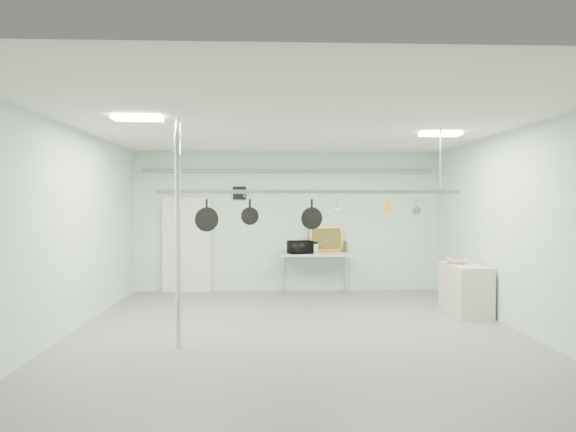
{
  "coord_description": "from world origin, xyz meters",
  "views": [
    {
      "loc": [
        -0.45,
        -7.79,
        2.02
      ],
      "look_at": [
        -0.11,
        1.0,
        1.8
      ],
      "focal_mm": 32.0,
      "sensor_mm": 36.0,
      "label": 1
    }
  ],
  "objects_px": {
    "chrome_pole": "(178,233)",
    "skillet_mid": "(250,212)",
    "skillet_left": "(207,215)",
    "skillet_right": "(312,214)",
    "fruit_bowl": "(457,261)",
    "pot_rack": "(309,190)",
    "microwave": "(300,247)",
    "coffee_canister": "(314,248)",
    "side_cabinet": "(465,289)",
    "prep_table": "(315,256)"
  },
  "relations": [
    {
      "from": "prep_table",
      "to": "pot_rack",
      "type": "xyz_separation_m",
      "value": [
        -0.4,
        -3.3,
        1.4
      ]
    },
    {
      "from": "chrome_pole",
      "to": "prep_table",
      "type": "distance_m",
      "value": 4.85
    },
    {
      "from": "side_cabinet",
      "to": "coffee_canister",
      "type": "xyz_separation_m",
      "value": [
        -2.56,
        2.2,
        0.56
      ]
    },
    {
      "from": "fruit_bowl",
      "to": "skillet_left",
      "type": "relative_size",
      "value": 0.78
    },
    {
      "from": "pot_rack",
      "to": "fruit_bowl",
      "type": "bearing_deg",
      "value": 23.5
    },
    {
      "from": "microwave",
      "to": "skillet_mid",
      "type": "bearing_deg",
      "value": 56.56
    },
    {
      "from": "microwave",
      "to": "coffee_canister",
      "type": "bearing_deg",
      "value": -176.54
    },
    {
      "from": "skillet_left",
      "to": "skillet_mid",
      "type": "height_order",
      "value": "same"
    },
    {
      "from": "prep_table",
      "to": "microwave",
      "type": "bearing_deg",
      "value": -161.37
    },
    {
      "from": "skillet_right",
      "to": "side_cabinet",
      "type": "bearing_deg",
      "value": 6.72
    },
    {
      "from": "side_cabinet",
      "to": "skillet_mid",
      "type": "xyz_separation_m",
      "value": [
        -3.88,
        -1.1,
        1.44
      ]
    },
    {
      "from": "side_cabinet",
      "to": "coffee_canister",
      "type": "bearing_deg",
      "value": 139.35
    },
    {
      "from": "prep_table",
      "to": "chrome_pole",
      "type": "bearing_deg",
      "value": -118.71
    },
    {
      "from": "chrome_pole",
      "to": "coffee_canister",
      "type": "bearing_deg",
      "value": 61.45
    },
    {
      "from": "skillet_left",
      "to": "skillet_mid",
      "type": "bearing_deg",
      "value": -23.65
    },
    {
      "from": "microwave",
      "to": "coffee_canister",
      "type": "height_order",
      "value": "microwave"
    },
    {
      "from": "skillet_left",
      "to": "side_cabinet",
      "type": "bearing_deg",
      "value": -10.09
    },
    {
      "from": "skillet_left",
      "to": "skillet_right",
      "type": "relative_size",
      "value": 1.03
    },
    {
      "from": "microwave",
      "to": "fruit_bowl",
      "type": "height_order",
      "value": "microwave"
    },
    {
      "from": "pot_rack",
      "to": "skillet_right",
      "type": "xyz_separation_m",
      "value": [
        0.04,
        0.0,
        -0.39
      ]
    },
    {
      "from": "side_cabinet",
      "to": "skillet_left",
      "type": "bearing_deg",
      "value": -166.44
    },
    {
      "from": "chrome_pole",
      "to": "coffee_canister",
      "type": "xyz_separation_m",
      "value": [
        2.29,
        4.2,
        -0.59
      ]
    },
    {
      "from": "pot_rack",
      "to": "prep_table",
      "type": "bearing_deg",
      "value": 83.09
    },
    {
      "from": "coffee_canister",
      "to": "skillet_left",
      "type": "relative_size",
      "value": 0.42
    },
    {
      "from": "skillet_mid",
      "to": "microwave",
      "type": "bearing_deg",
      "value": 79.53
    },
    {
      "from": "chrome_pole",
      "to": "prep_table",
      "type": "height_order",
      "value": "chrome_pole"
    },
    {
      "from": "chrome_pole",
      "to": "pot_rack",
      "type": "distance_m",
      "value": 2.19
    },
    {
      "from": "chrome_pole",
      "to": "skillet_right",
      "type": "xyz_separation_m",
      "value": [
        1.94,
        0.9,
        0.24
      ]
    },
    {
      "from": "chrome_pole",
      "to": "skillet_left",
      "type": "bearing_deg",
      "value": 72.21
    },
    {
      "from": "pot_rack",
      "to": "fruit_bowl",
      "type": "distance_m",
      "value": 3.36
    },
    {
      "from": "microwave",
      "to": "skillet_right",
      "type": "distance_m",
      "value": 3.28
    },
    {
      "from": "prep_table",
      "to": "skillet_right",
      "type": "relative_size",
      "value": 3.27
    },
    {
      "from": "chrome_pole",
      "to": "skillet_mid",
      "type": "distance_m",
      "value": 1.35
    },
    {
      "from": "fruit_bowl",
      "to": "skillet_left",
      "type": "xyz_separation_m",
      "value": [
        -4.46,
        -1.24,
        0.88
      ]
    },
    {
      "from": "coffee_canister",
      "to": "prep_table",
      "type": "bearing_deg",
      "value": -4.37
    },
    {
      "from": "skillet_mid",
      "to": "skillet_right",
      "type": "relative_size",
      "value": 0.82
    },
    {
      "from": "fruit_bowl",
      "to": "skillet_mid",
      "type": "xyz_separation_m",
      "value": [
        -3.78,
        -1.24,
        0.94
      ]
    },
    {
      "from": "microwave",
      "to": "skillet_left",
      "type": "distance_m",
      "value": 3.68
    },
    {
      "from": "prep_table",
      "to": "skillet_right",
      "type": "height_order",
      "value": "skillet_right"
    },
    {
      "from": "skillet_right",
      "to": "skillet_left",
      "type": "bearing_deg",
      "value": 165.99
    },
    {
      "from": "chrome_pole",
      "to": "skillet_left",
      "type": "relative_size",
      "value": 6.34
    },
    {
      "from": "chrome_pole",
      "to": "skillet_mid",
      "type": "xyz_separation_m",
      "value": [
        0.97,
        0.9,
        0.29
      ]
    },
    {
      "from": "skillet_mid",
      "to": "skillet_right",
      "type": "bearing_deg",
      "value": 6.89
    },
    {
      "from": "skillet_mid",
      "to": "coffee_canister",
      "type": "bearing_deg",
      "value": 75.09
    },
    {
      "from": "chrome_pole",
      "to": "skillet_mid",
      "type": "relative_size",
      "value": 8.02
    },
    {
      "from": "pot_rack",
      "to": "skillet_mid",
      "type": "height_order",
      "value": "pot_rack"
    },
    {
      "from": "prep_table",
      "to": "skillet_left",
      "type": "xyz_separation_m",
      "value": [
        -2.01,
        -3.3,
        1.0
      ]
    },
    {
      "from": "fruit_bowl",
      "to": "pot_rack",
      "type": "bearing_deg",
      "value": -156.5
    },
    {
      "from": "skillet_right",
      "to": "skillet_mid",
      "type": "bearing_deg",
      "value": 165.99
    },
    {
      "from": "prep_table",
      "to": "skillet_mid",
      "type": "bearing_deg",
      "value": -112.02
    }
  ]
}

